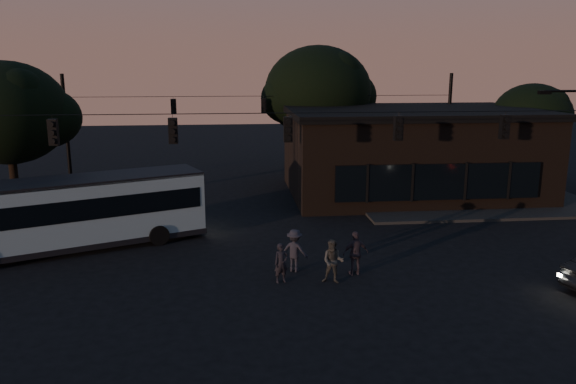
{
  "coord_description": "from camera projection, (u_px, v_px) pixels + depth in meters",
  "views": [
    {
      "loc": [
        -2.28,
        -18.14,
        8.06
      ],
      "look_at": [
        0.0,
        4.0,
        3.0
      ],
      "focal_mm": 35.0,
      "sensor_mm": 36.0,
      "label": 1
    }
  ],
  "objects": [
    {
      "name": "pedestrian_d",
      "position": [
        295.0,
        250.0,
        22.25
      ],
      "size": [
        1.28,
        1.09,
        1.72
      ],
      "primitive_type": "imported",
      "rotation": [
        0.0,
        0.0,
        2.66
      ],
      "color": "black",
      "rests_on": "ground"
    },
    {
      "name": "pedestrian_a",
      "position": [
        281.0,
        263.0,
        21.13
      ],
      "size": [
        0.64,
        0.51,
        1.53
      ],
      "primitive_type": "imported",
      "rotation": [
        0.0,
        0.0,
        0.29
      ],
      "color": "black",
      "rests_on": "ground"
    },
    {
      "name": "signal_rig_far",
      "position": [
        264.0,
        123.0,
        38.08
      ],
      "size": [
        26.24,
        0.3,
        7.5
      ],
      "color": "black",
      "rests_on": "ground"
    },
    {
      "name": "pedestrian_b",
      "position": [
        333.0,
        261.0,
        21.06
      ],
      "size": [
        0.98,
        0.86,
        1.69
      ],
      "primitive_type": "imported",
      "rotation": [
        0.0,
        0.0,
        -0.3
      ],
      "color": "#34332F",
      "rests_on": "ground"
    },
    {
      "name": "building",
      "position": [
        410.0,
        151.0,
        35.41
      ],
      "size": [
        15.4,
        10.41,
        5.4
      ],
      "color": "black",
      "rests_on": "ground"
    },
    {
      "name": "bus",
      "position": [
        74.0,
        210.0,
        24.78
      ],
      "size": [
        11.47,
        6.83,
        3.2
      ],
      "rotation": [
        0.0,
        0.0,
        0.4
      ],
      "color": "gray",
      "rests_on": "ground"
    },
    {
      "name": "tree_right",
      "position": [
        532.0,
        117.0,
        37.84
      ],
      "size": [
        5.2,
        5.2,
        6.86
      ],
      "color": "black",
      "rests_on": "ground"
    },
    {
      "name": "tree_left",
      "position": [
        7.0,
        113.0,
        29.59
      ],
      "size": [
        6.4,
        6.4,
        8.3
      ],
      "color": "black",
      "rests_on": "ground"
    },
    {
      "name": "ground",
      "position": [
        300.0,
        301.0,
        19.62
      ],
      "size": [
        120.0,
        120.0,
        0.0
      ],
      "primitive_type": "plane",
      "color": "black",
      "rests_on": "ground"
    },
    {
      "name": "tree_behind",
      "position": [
        318.0,
        92.0,
        39.98
      ],
      "size": [
        7.6,
        7.6,
        9.43
      ],
      "color": "black",
      "rests_on": "ground"
    },
    {
      "name": "sidewalk_far_right",
      "position": [
        466.0,
        198.0,
        34.38
      ],
      "size": [
        14.0,
        10.0,
        0.15
      ],
      "primitive_type": "cube",
      "color": "black",
      "rests_on": "ground"
    },
    {
      "name": "sidewalk_far_left",
      "position": [
        25.0,
        209.0,
        31.78
      ],
      "size": [
        14.0,
        10.0,
        0.15
      ],
      "primitive_type": "cube",
      "color": "black",
      "rests_on": "ground"
    },
    {
      "name": "signal_rig_near",
      "position": [
        288.0,
        157.0,
        22.51
      ],
      "size": [
        26.24,
        0.3,
        7.5
      ],
      "color": "black",
      "rests_on": "ground"
    },
    {
      "name": "pedestrian_c",
      "position": [
        356.0,
        253.0,
        21.88
      ],
      "size": [
        1.08,
        0.58,
        1.76
      ],
      "primitive_type": "imported",
      "rotation": [
        0.0,
        0.0,
        3.29
      ],
      "color": "#31282F",
      "rests_on": "ground"
    }
  ]
}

